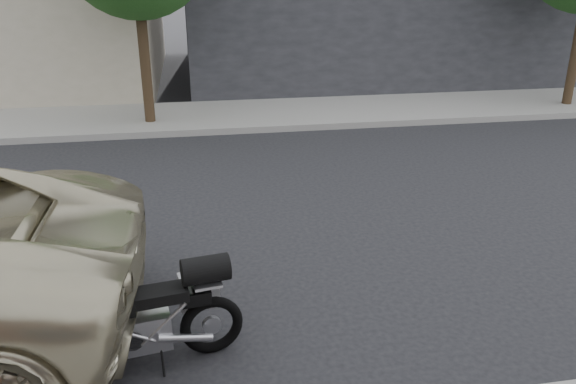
% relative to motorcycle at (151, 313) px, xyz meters
% --- Properties ---
extents(ground, '(120.00, 120.00, 0.00)m').
position_rel_motorcycle_xyz_m(ground, '(-1.52, -2.92, -0.54)').
color(ground, black).
rests_on(ground, ground).
extents(far_sidewalk, '(44.00, 3.00, 0.15)m').
position_rel_motorcycle_xyz_m(far_sidewalk, '(-1.52, -9.42, -0.47)').
color(far_sidewalk, gray).
rests_on(far_sidewalk, ground).
extents(motorcycle, '(1.98, 0.83, 1.26)m').
position_rel_motorcycle_xyz_m(motorcycle, '(0.00, 0.00, 0.00)').
color(motorcycle, black).
rests_on(motorcycle, ground).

